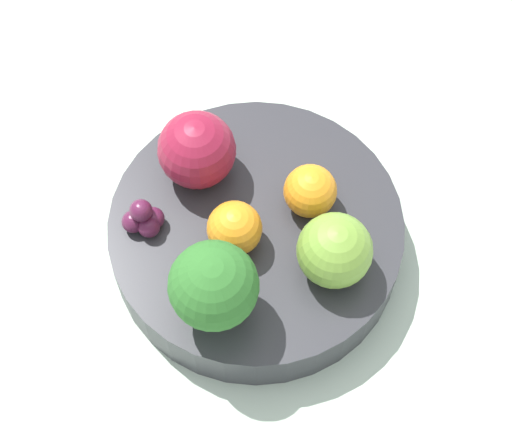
# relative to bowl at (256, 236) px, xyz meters

# --- Properties ---
(ground_plane) EXTENTS (6.00, 6.00, 0.00)m
(ground_plane) POSITION_rel_bowl_xyz_m (0.00, 0.00, -0.04)
(ground_plane) COLOR gray
(table_surface) EXTENTS (1.20, 1.20, 0.02)m
(table_surface) POSITION_rel_bowl_xyz_m (0.00, 0.00, -0.03)
(table_surface) COLOR #B2C6B2
(table_surface) RESTS_ON ground_plane
(bowl) EXTENTS (0.21, 0.21, 0.04)m
(bowl) POSITION_rel_bowl_xyz_m (0.00, 0.00, 0.00)
(bowl) COLOR #2D2D33
(bowl) RESTS_ON table_surface
(broccoli) EXTENTS (0.06, 0.06, 0.07)m
(broccoli) POSITION_rel_bowl_xyz_m (0.05, -0.05, 0.06)
(broccoli) COLOR #8CB76B
(broccoli) RESTS_ON bowl
(apple_red) EXTENTS (0.05, 0.05, 0.05)m
(apple_red) POSITION_rel_bowl_xyz_m (0.05, 0.03, 0.05)
(apple_red) COLOR olive
(apple_red) RESTS_ON bowl
(apple_green) EXTENTS (0.05, 0.05, 0.05)m
(apple_green) POSITION_rel_bowl_xyz_m (-0.06, -0.02, 0.05)
(apple_green) COLOR maroon
(apple_green) RESTS_ON bowl
(orange_front) EXTENTS (0.04, 0.04, 0.04)m
(orange_front) POSITION_rel_bowl_xyz_m (0.01, -0.02, 0.04)
(orange_front) COLOR orange
(orange_front) RESTS_ON bowl
(orange_back) EXTENTS (0.04, 0.04, 0.04)m
(orange_back) POSITION_rel_bowl_xyz_m (0.00, 0.04, 0.04)
(orange_back) COLOR orange
(orange_back) RESTS_ON bowl
(grape_cluster) EXTENTS (0.03, 0.03, 0.03)m
(grape_cluster) POSITION_rel_bowl_xyz_m (-0.03, -0.07, 0.03)
(grape_cluster) COLOR #511938
(grape_cluster) RESTS_ON bowl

